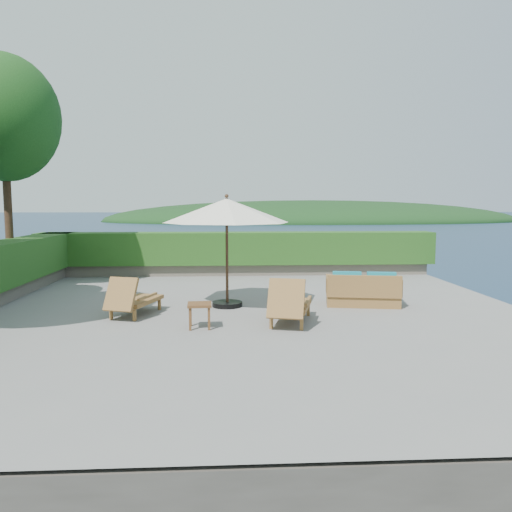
{
  "coord_description": "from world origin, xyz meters",
  "views": [
    {
      "loc": [
        -0.31,
        -10.09,
        2.25
      ],
      "look_at": [
        0.3,
        0.8,
        1.1
      ],
      "focal_mm": 35.0,
      "sensor_mm": 36.0,
      "label": 1
    }
  ],
  "objects": [
    {
      "name": "lounge_right",
      "position": [
        0.84,
        -0.95,
        0.38
      ],
      "size": [
        1.03,
        1.7,
        0.91
      ],
      "rotation": [
        0.0,
        0.0,
        -0.26
      ],
      "color": "olive",
      "rests_on": "ground"
    },
    {
      "name": "lounge_left",
      "position": [
        -2.23,
        -0.13,
        0.35
      ],
      "size": [
        1.01,
        1.56,
        0.84
      ],
      "rotation": [
        0.0,
        0.0,
        -0.32
      ],
      "color": "olive",
      "rests_on": "ground"
    },
    {
      "name": "patio_umbrella",
      "position": [
        -0.34,
        0.69,
        2.07
      ],
      "size": [
        3.06,
        3.06,
        2.45
      ],
      "rotation": [
        0.0,
        0.0,
        0.12
      ],
      "color": "black",
      "rests_on": "ground"
    },
    {
      "name": "side_table",
      "position": [
        -0.83,
        -1.19,
        0.38
      ],
      "size": [
        0.45,
        0.45,
        0.46
      ],
      "rotation": [
        0.0,
        0.0,
        0.05
      ],
      "color": "brown",
      "rests_on": "ground"
    },
    {
      "name": "ground",
      "position": [
        0.0,
        0.0,
        0.0
      ],
      "size": [
        12.0,
        12.0,
        0.0
      ],
      "primitive_type": "plane",
      "color": "gray",
      "rests_on": "ground"
    },
    {
      "name": "tree_far",
      "position": [
        -6.0,
        3.2,
        4.4
      ],
      "size": [
        2.8,
        2.8,
        6.03
      ],
      "color": "#452D1A",
      "rests_on": "ground"
    },
    {
      "name": "ocean",
      "position": [
        0.0,
        0.0,
        -3.0
      ],
      "size": [
        600.0,
        600.0,
        0.0
      ],
      "primitive_type": "plane",
      "color": "#142A3F",
      "rests_on": "ground"
    },
    {
      "name": "hedge_far",
      "position": [
        0.0,
        5.6,
        0.85
      ],
      "size": [
        12.4,
        0.9,
        1.0
      ],
      "primitive_type": "cube",
      "color": "#1B3F12",
      "rests_on": "planter_wall_far"
    },
    {
      "name": "offshore_island",
      "position": [
        25.0,
        140.0,
        -3.0
      ],
      "size": [
        126.0,
        57.6,
        12.6
      ],
      "primitive_type": "ellipsoid",
      "color": "black",
      "rests_on": "ocean"
    },
    {
      "name": "planter_wall_far",
      "position": [
        0.0,
        5.6,
        0.18
      ],
      "size": [
        12.0,
        0.6,
        0.36
      ],
      "primitive_type": "cube",
      "color": "#6E6658",
      "rests_on": "ground"
    },
    {
      "name": "foundation",
      "position": [
        0.0,
        0.0,
        -1.55
      ],
      "size": [
        12.0,
        12.0,
        3.0
      ],
      "primitive_type": "cube",
      "color": "#585146",
      "rests_on": "ocean"
    },
    {
      "name": "wicker_loveseat",
      "position": [
        2.66,
        0.63,
        0.3
      ],
      "size": [
        1.72,
        1.08,
        0.78
      ],
      "rotation": [
        0.0,
        0.0,
        -0.17
      ],
      "color": "olive",
      "rests_on": "ground"
    }
  ]
}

